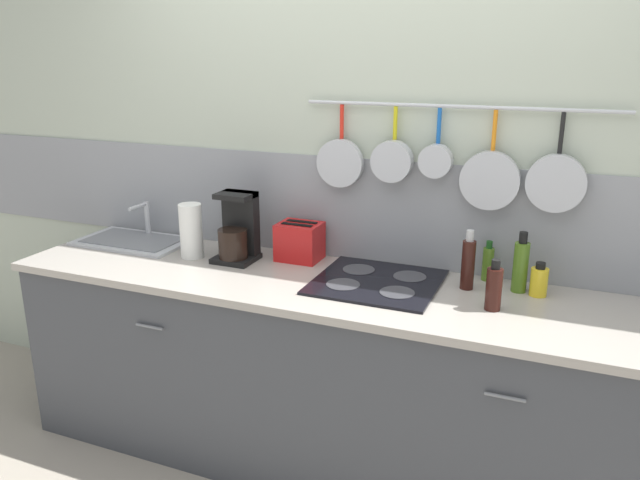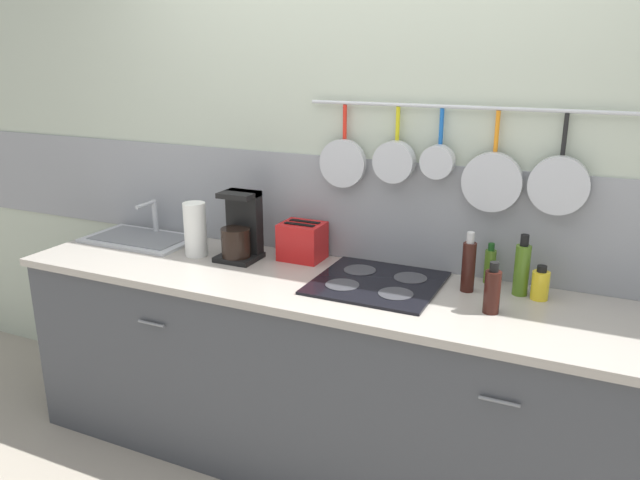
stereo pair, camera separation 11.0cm
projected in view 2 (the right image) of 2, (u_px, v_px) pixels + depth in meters
The scene contains 14 objects.
ground_plane at pixel (336, 465), 2.93m from camera, with size 12.00×12.00×0.00m, color #9E9384.
wall_back at pixel (371, 184), 2.88m from camera, with size 7.20×0.15×2.60m.
cabinet_base at pixel (337, 382), 2.80m from camera, with size 2.99×0.65×0.88m.
countertop at pixel (338, 288), 2.67m from camera, with size 3.03×0.68×0.03m.
sink_basin at pixel (141, 237), 3.28m from camera, with size 0.57×0.34×0.19m.
paper_towel_roll at pixel (195, 229), 3.00m from camera, with size 0.11×0.11×0.26m.
coffee_maker at pixel (241, 232), 2.96m from camera, with size 0.19×0.18×0.33m.
toaster at pixel (302, 241), 2.96m from camera, with size 0.22×0.16×0.18m.
cooktop at pixel (377, 283), 2.66m from camera, with size 0.52×0.50×0.01m.
bottle_dish_soap at pixel (469, 265), 2.56m from camera, with size 0.06×0.06×0.25m.
bottle_sesame_oil at pixel (490, 265), 2.66m from camera, with size 0.05×0.05×0.18m.
bottle_vinegar at pixel (492, 291), 2.35m from camera, with size 0.06×0.06×0.20m.
bottle_olive_oil at pixel (522, 268), 2.52m from camera, with size 0.06×0.06×0.26m.
bottle_cooking_wine at pixel (540, 284), 2.49m from camera, with size 0.07×0.07×0.14m.
Camera 2 is at (0.98, -2.29, 1.87)m, focal length 35.00 mm.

